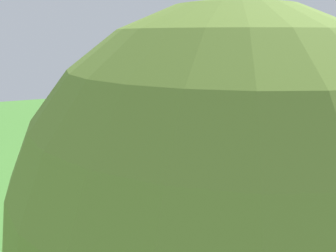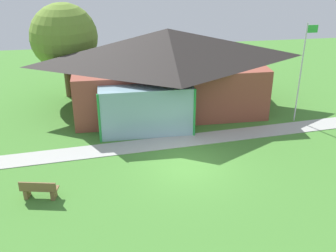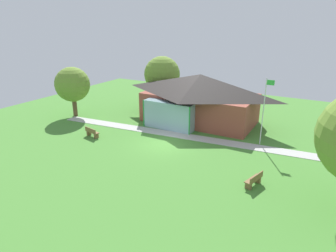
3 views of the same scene
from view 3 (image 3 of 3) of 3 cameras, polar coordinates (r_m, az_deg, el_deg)
The scene contains 8 objects.
ground_plane at distance 24.63m, azimuth -0.71°, elevation -3.52°, with size 44.00×44.00×0.00m, color #478433.
pavilion at distance 29.59m, azimuth 5.89°, elevation 5.46°, with size 11.80×7.41×4.81m.
footpath at distance 26.54m, azimuth 1.84°, elevation -1.75°, with size 24.29×1.30×0.03m, color #ADADA8.
flagpole at distance 24.81m, azimuth 18.06°, elevation 3.18°, with size 0.64×0.08×5.56m.
bench_mid_left at distance 26.90m, azimuth -14.49°, elevation -1.21°, with size 1.56×0.74×0.84m.
bench_lawn_far_right at distance 19.28m, azimuth 16.29°, elevation -10.01°, with size 0.83×1.56×0.84m.
tree_west_hedge at distance 32.78m, azimuth -17.98°, elevation 7.62°, with size 3.62×3.62×5.23m.
tree_behind_pavilion_left at distance 34.58m, azimuth -1.15°, elevation 9.91°, with size 4.14×4.14×5.94m.
Camera 3 is at (11.38, -19.59, 9.68)m, focal length 31.56 mm.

